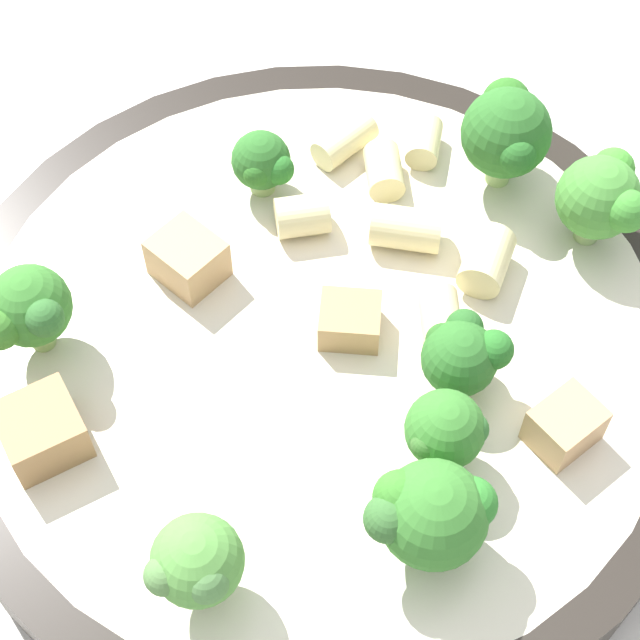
# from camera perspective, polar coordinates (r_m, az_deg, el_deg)

# --- Properties ---
(ground_plane) EXTENTS (2.00, 2.00, 0.00)m
(ground_plane) POSITION_cam_1_polar(r_m,az_deg,el_deg) (0.44, 0.00, -3.10)
(ground_plane) COLOR beige
(pasta_bowl) EXTENTS (0.30, 0.30, 0.03)m
(pasta_bowl) POSITION_cam_1_polar(r_m,az_deg,el_deg) (0.42, 0.00, -1.77)
(pasta_bowl) COLOR #28231E
(pasta_bowl) RESTS_ON ground_plane
(broccoli_floret_0) EXTENTS (0.03, 0.03, 0.04)m
(broccoli_floret_0) POSITION_cam_1_polar(r_m,az_deg,el_deg) (0.37, 6.71, -5.91)
(broccoli_floret_0) COLOR #9EC175
(broccoli_floret_0) RESTS_ON pasta_bowl
(broccoli_floret_1) EXTENTS (0.04, 0.04, 0.04)m
(broccoli_floret_1) POSITION_cam_1_polar(r_m,az_deg,el_deg) (0.35, 5.90, -10.20)
(broccoli_floret_1) COLOR #9EC175
(broccoli_floret_1) RESTS_ON pasta_bowl
(broccoli_floret_2) EXTENTS (0.03, 0.04, 0.04)m
(broccoli_floret_2) POSITION_cam_1_polar(r_m,az_deg,el_deg) (0.44, 14.82, 6.39)
(broccoli_floret_2) COLOR #9EC175
(broccoli_floret_2) RESTS_ON pasta_bowl
(broccoli_floret_3) EXTENTS (0.03, 0.03, 0.03)m
(broccoli_floret_3) POSITION_cam_1_polar(r_m,az_deg,el_deg) (0.45, -3.04, 8.34)
(broccoli_floret_3) COLOR #9EC175
(broccoli_floret_3) RESTS_ON pasta_bowl
(broccoli_floret_4) EXTENTS (0.03, 0.03, 0.03)m
(broccoli_floret_4) POSITION_cam_1_polar(r_m,az_deg,el_deg) (0.39, 7.58, -1.83)
(broccoli_floret_4) COLOR #93B766
(broccoli_floret_4) RESTS_ON pasta_bowl
(broccoli_floret_5) EXTENTS (0.03, 0.03, 0.04)m
(broccoli_floret_5) POSITION_cam_1_polar(r_m,az_deg,el_deg) (0.35, -6.60, -12.83)
(broccoli_floret_5) COLOR #9EC175
(broccoli_floret_5) RESTS_ON pasta_bowl
(broccoli_floret_6) EXTENTS (0.04, 0.05, 0.05)m
(broccoli_floret_6) POSITION_cam_1_polar(r_m,az_deg,el_deg) (0.45, 9.92, 9.89)
(broccoli_floret_6) COLOR #9EC175
(broccoli_floret_6) RESTS_ON pasta_bowl
(broccoli_floret_7) EXTENTS (0.03, 0.03, 0.04)m
(broccoli_floret_7) POSITION_cam_1_polar(r_m,az_deg,el_deg) (0.40, -15.30, 0.58)
(broccoli_floret_7) COLOR #93B766
(broccoli_floret_7) RESTS_ON pasta_bowl
(rigatoni_0) EXTENTS (0.02, 0.02, 0.02)m
(rigatoni_0) POSITION_cam_1_polar(r_m,az_deg,el_deg) (0.46, 3.44, 7.96)
(rigatoni_0) COLOR beige
(rigatoni_0) RESTS_ON pasta_bowl
(rigatoni_1) EXTENTS (0.03, 0.03, 0.02)m
(rigatoni_1) POSITION_cam_1_polar(r_m,az_deg,el_deg) (0.43, 4.62, 4.89)
(rigatoni_1) COLOR beige
(rigatoni_1) RESTS_ON pasta_bowl
(rigatoni_2) EXTENTS (0.02, 0.02, 0.02)m
(rigatoni_2) POSITION_cam_1_polar(r_m,az_deg,el_deg) (0.44, -0.61, 5.63)
(rigatoni_2) COLOR beige
(rigatoni_2) RESTS_ON pasta_bowl
(rigatoni_3) EXTENTS (0.03, 0.03, 0.01)m
(rigatoni_3) POSITION_cam_1_polar(r_m,az_deg,el_deg) (0.47, 1.33, 9.53)
(rigatoni_3) COLOR beige
(rigatoni_3) RESTS_ON pasta_bowl
(rigatoni_4) EXTENTS (0.02, 0.02, 0.01)m
(rigatoni_4) POSITION_cam_1_polar(r_m,az_deg,el_deg) (0.47, 5.58, 9.43)
(rigatoni_4) COLOR beige
(rigatoni_4) RESTS_ON pasta_bowl
(rigatoni_5) EXTENTS (0.02, 0.03, 0.02)m
(rigatoni_5) POSITION_cam_1_polar(r_m,az_deg,el_deg) (0.41, 6.49, -0.26)
(rigatoni_5) COLOR beige
(rigatoni_5) RESTS_ON pasta_bowl
(rigatoni_6) EXTENTS (0.03, 0.03, 0.02)m
(rigatoni_6) POSITION_cam_1_polar(r_m,az_deg,el_deg) (0.43, 8.87, 3.15)
(rigatoni_6) COLOR beige
(rigatoni_6) RESTS_ON pasta_bowl
(chicken_chunk_0) EXTENTS (0.03, 0.03, 0.01)m
(chicken_chunk_0) POSITION_cam_1_polar(r_m,az_deg,el_deg) (0.41, 1.52, 0.44)
(chicken_chunk_0) COLOR tan
(chicken_chunk_0) RESTS_ON pasta_bowl
(chicken_chunk_1) EXTENTS (0.03, 0.03, 0.02)m
(chicken_chunk_1) POSITION_cam_1_polar(r_m,az_deg,el_deg) (0.43, -7.06, 3.26)
(chicken_chunk_1) COLOR tan
(chicken_chunk_1) RESTS_ON pasta_bowl
(chicken_chunk_2) EXTENTS (0.03, 0.03, 0.02)m
(chicken_chunk_2) POSITION_cam_1_polar(r_m,az_deg,el_deg) (0.39, 12.93, -5.51)
(chicken_chunk_2) COLOR tan
(chicken_chunk_2) RESTS_ON pasta_bowl
(chicken_chunk_3) EXTENTS (0.04, 0.04, 0.02)m
(chicken_chunk_3) POSITION_cam_1_polar(r_m,az_deg,el_deg) (0.39, -14.63, -5.74)
(chicken_chunk_3) COLOR #A87A4C
(chicken_chunk_3) RESTS_ON pasta_bowl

